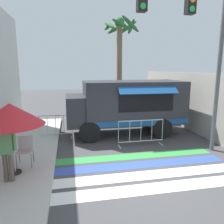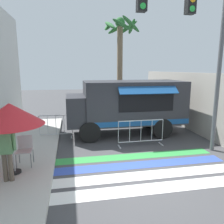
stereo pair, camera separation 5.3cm
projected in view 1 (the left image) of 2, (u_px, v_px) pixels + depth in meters
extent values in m
plane|color=#424244|center=(142.00, 175.00, 6.80)|extent=(60.00, 60.00, 0.00)
cube|color=#A39E93|center=(209.00, 106.00, 10.20)|extent=(0.20, 16.00, 3.06)
cube|color=white|center=(152.00, 188.00, 6.01)|extent=(6.40, 0.56, 0.01)
cube|color=white|center=(143.00, 175.00, 6.74)|extent=(6.40, 0.56, 0.01)
cube|color=#334FB2|center=(136.00, 165.00, 7.47)|extent=(6.40, 0.56, 0.01)
cube|color=green|center=(130.00, 156.00, 8.20)|extent=(6.40, 0.56, 0.01)
cube|color=#2D2D33|center=(133.00, 101.00, 10.91)|extent=(4.85, 2.31, 2.04)
cube|color=#2D2D33|center=(85.00, 110.00, 10.51)|extent=(1.71, 2.12, 1.37)
cube|color=#1E232D|center=(67.00, 103.00, 10.29)|extent=(0.06, 1.85, 0.52)
cube|color=black|center=(147.00, 102.00, 9.81)|extent=(2.57, 0.03, 0.92)
cube|color=#194C8C|center=(149.00, 90.00, 9.51)|extent=(2.67, 0.43, 0.31)
cube|color=#194C8C|center=(140.00, 123.00, 9.95)|extent=(4.85, 0.01, 0.24)
cylinder|color=black|center=(90.00, 132.00, 9.68)|extent=(0.96, 0.22, 0.96)
cylinder|color=black|center=(86.00, 121.00, 11.72)|extent=(0.96, 0.22, 0.96)
cylinder|color=black|center=(162.00, 128.00, 10.33)|extent=(0.96, 0.22, 0.96)
cylinder|color=black|center=(147.00, 119.00, 12.37)|extent=(0.96, 0.22, 0.96)
cylinder|color=#515456|center=(219.00, 69.00, 8.28)|extent=(0.16, 0.16, 6.46)
cube|color=black|center=(191.00, 1.00, 7.54)|extent=(0.32, 0.28, 0.90)
cylinder|color=green|center=(192.00, 9.00, 7.46)|extent=(0.20, 0.02, 0.20)
cylinder|color=green|center=(143.00, 6.00, 7.13)|extent=(0.20, 0.02, 0.20)
cylinder|color=black|center=(16.00, 172.00, 6.60)|extent=(0.36, 0.36, 0.06)
cylinder|color=#B2B2B7|center=(12.00, 139.00, 6.40)|extent=(0.04, 0.04, 2.15)
cone|color=red|center=(10.00, 114.00, 6.26)|extent=(1.93, 1.93, 0.64)
cylinder|color=#4C4C51|center=(16.00, 162.00, 6.82)|extent=(0.02, 0.02, 0.47)
cylinder|color=#4C4C51|center=(31.00, 161.00, 6.90)|extent=(0.02, 0.02, 0.47)
cylinder|color=#4C4C51|center=(19.00, 157.00, 7.25)|extent=(0.02, 0.02, 0.47)
cylinder|color=#4C4C51|center=(34.00, 156.00, 7.33)|extent=(0.02, 0.02, 0.47)
cube|color=beige|center=(25.00, 151.00, 7.03)|extent=(0.47, 0.47, 0.03)
cube|color=beige|center=(25.00, 142.00, 7.19)|extent=(0.47, 0.03, 0.45)
cylinder|color=brown|center=(5.00, 168.00, 6.04)|extent=(0.13, 0.13, 0.82)
cylinder|color=brown|center=(11.00, 167.00, 6.07)|extent=(0.13, 0.13, 0.82)
cube|color=#598C59|center=(6.00, 142.00, 5.91)|extent=(0.34, 0.20, 0.66)
cylinder|color=#598C59|center=(14.00, 140.00, 5.95)|extent=(0.09, 0.09, 0.56)
sphere|color=brown|center=(4.00, 125.00, 5.82)|extent=(0.23, 0.23, 0.23)
cylinder|color=#B7BABF|center=(141.00, 120.00, 9.17)|extent=(1.96, 0.04, 0.04)
cylinder|color=#B7BABF|center=(141.00, 141.00, 9.35)|extent=(1.96, 0.04, 0.04)
cylinder|color=#B7BABF|center=(118.00, 132.00, 9.08)|extent=(0.02, 0.02, 0.91)
cylinder|color=#B7BABF|center=(130.00, 131.00, 9.17)|extent=(0.02, 0.02, 0.91)
cylinder|color=#B7BABF|center=(141.00, 131.00, 9.26)|extent=(0.02, 0.02, 0.91)
cylinder|color=#B7BABF|center=(152.00, 130.00, 9.35)|extent=(0.02, 0.02, 0.91)
cylinder|color=#B7BABF|center=(162.00, 130.00, 9.45)|extent=(0.02, 0.02, 0.91)
cube|color=#B7BABF|center=(119.00, 147.00, 9.21)|extent=(0.06, 0.44, 0.03)
cube|color=#B7BABF|center=(161.00, 144.00, 9.56)|extent=(0.06, 0.44, 0.03)
cylinder|color=#B7BABF|center=(55.00, 115.00, 10.17)|extent=(1.50, 0.04, 0.04)
cylinder|color=#B7BABF|center=(56.00, 134.00, 10.35)|extent=(1.50, 0.04, 0.04)
cylinder|color=#B7BABF|center=(39.00, 126.00, 10.12)|extent=(0.02, 0.02, 0.91)
cylinder|color=#B7BABF|center=(47.00, 125.00, 10.19)|extent=(0.02, 0.02, 0.91)
cylinder|color=#B7BABF|center=(56.00, 125.00, 10.26)|extent=(0.02, 0.02, 0.91)
cylinder|color=#B7BABF|center=(64.00, 124.00, 10.33)|extent=(0.02, 0.02, 0.91)
cylinder|color=#B7BABF|center=(72.00, 124.00, 10.40)|extent=(0.02, 0.02, 0.91)
cube|color=#B7BABF|center=(41.00, 139.00, 10.25)|extent=(0.06, 0.44, 0.03)
cube|color=#B7BABF|center=(71.00, 137.00, 10.52)|extent=(0.06, 0.44, 0.03)
cylinder|color=#7A664C|center=(119.00, 74.00, 13.95)|extent=(0.35, 0.35, 5.90)
sphere|color=#2D6B33|center=(120.00, 22.00, 13.35)|extent=(0.60, 0.60, 0.60)
ellipsoid|color=#2D6B33|center=(131.00, 27.00, 13.51)|extent=(0.28, 1.43, 0.86)
ellipsoid|color=#2D6B33|center=(126.00, 28.00, 14.04)|extent=(1.25, 1.29, 0.93)
ellipsoid|color=#2D6B33|center=(116.00, 29.00, 14.00)|extent=(1.26, 0.41, 0.86)
ellipsoid|color=#2D6B33|center=(108.00, 27.00, 13.58)|extent=(0.86, 1.42, 0.81)
ellipsoid|color=#2D6B33|center=(109.00, 25.00, 13.09)|extent=(0.58, 1.40, 0.75)
ellipsoid|color=#2D6B33|center=(121.00, 24.00, 12.78)|extent=(1.24, 0.30, 0.79)
ellipsoid|color=#2D6B33|center=(131.00, 24.00, 12.81)|extent=(1.50, 1.19, 0.91)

